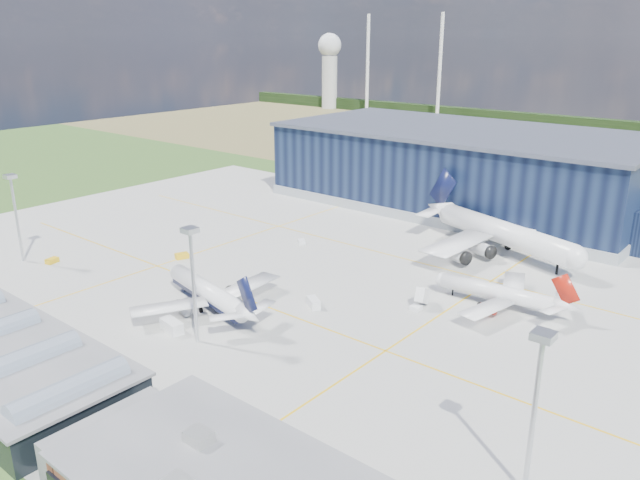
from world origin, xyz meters
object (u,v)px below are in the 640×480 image
(airliner_widebody, at_px, (505,221))
(gse_cart_b, at_px, (302,242))
(hangar, at_px, (469,172))
(light_mast_east, at_px, (537,388))
(airliner_red, at_px, (497,284))
(gse_tug_a, at_px, (52,261))
(light_mast_center, at_px, (192,267))
(gse_van_b, at_px, (314,303))
(airliner_navy, at_px, (208,282))
(gse_tug_b, at_px, (182,256))
(car_a, at_px, (188,387))
(gse_van_a, at_px, (172,326))
(car_b, at_px, (267,466))
(light_mast_west, at_px, (14,204))
(airstair, at_px, (422,300))
(gse_van_c, at_px, (303,469))

(airliner_widebody, height_order, gse_cart_b, airliner_widebody)
(hangar, xyz_separation_m, light_mast_east, (72.19, -124.80, 3.82))
(airliner_red, distance_m, gse_tug_a, 110.78)
(light_mast_center, relative_size, gse_van_b, 5.24)
(light_mast_center, bearing_deg, airliner_red, 54.56)
(airliner_red, relative_size, gse_tug_a, 10.14)
(hangar, height_order, airliner_navy, hangar)
(gse_tug_b, distance_m, car_a, 65.49)
(gse_van_a, relative_size, car_b, 1.73)
(airliner_red, bearing_deg, light_mast_west, 21.21)
(car_b, bearing_deg, gse_van_b, 31.50)
(hangar, relative_size, light_mast_west, 6.30)
(hangar, relative_size, light_mast_center, 6.30)
(light_mast_west, xyz_separation_m, airliner_navy, (59.76, 11.73, -9.50))
(gse_tug_a, bearing_deg, gse_van_b, 3.59)
(gse_tug_a, relative_size, car_a, 0.87)
(gse_cart_b, bearing_deg, gse_van_a, -126.56)
(light_mast_west, height_order, car_a, light_mast_west)
(gse_tug_b, bearing_deg, light_mast_west, -116.86)
(airliner_widebody, bearing_deg, airstair, -69.53)
(airliner_red, xyz_separation_m, airliner_widebody, (-13.26, 33.00, 4.03))
(gse_van_b, relative_size, car_a, 1.22)
(light_mast_center, xyz_separation_m, gse_tug_b, (-39.72, 27.71, -14.71))
(gse_van_c, height_order, car_b, gse_van_c)
(gse_cart_b, relative_size, airstair, 0.58)
(airliner_navy, bearing_deg, gse_van_b, -127.28)
(light_mast_west, bearing_deg, light_mast_east, 0.00)
(car_a, relative_size, car_b, 1.11)
(gse_tug_b, bearing_deg, light_mast_east, 5.86)
(airliner_widebody, bearing_deg, light_mast_east, -44.93)
(airliner_navy, bearing_deg, gse_van_a, 116.15)
(gse_van_a, height_order, gse_cart_b, gse_van_a)
(light_mast_west, bearing_deg, gse_tug_b, 42.46)
(light_mast_west, height_order, airliner_widebody, light_mast_west)
(hangar, bearing_deg, gse_cart_b, -103.41)
(light_mast_center, xyz_separation_m, gse_tug_a, (-62.77, 4.09, -14.78))
(airliner_widebody, height_order, car_a, airliner_widebody)
(light_mast_west, relative_size, car_a, 6.40)
(light_mast_west, bearing_deg, gse_van_b, 18.98)
(hangar, relative_size, gse_van_c, 25.71)
(light_mast_west, bearing_deg, gse_van_c, -8.19)
(airliner_widebody, xyz_separation_m, gse_tug_b, (-63.47, -57.29, -8.49))
(hangar, distance_m, gse_van_a, 125.75)
(airliner_red, height_order, car_a, airliner_red)
(car_b, bearing_deg, gse_van_c, -69.28)
(light_mast_east, bearing_deg, gse_van_b, 155.52)
(light_mast_west, relative_size, gse_cart_b, 8.18)
(car_a, bearing_deg, hangar, -8.17)
(gse_tug_b, relative_size, car_b, 1.03)
(airliner_navy, height_order, car_a, airliner_navy)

